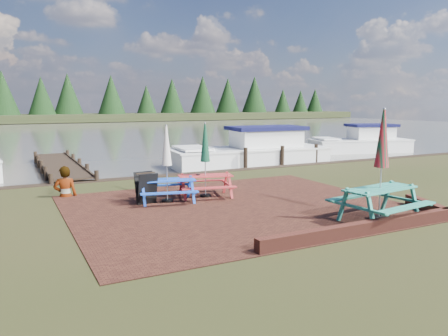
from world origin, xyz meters
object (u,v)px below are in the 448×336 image
at_px(boat_near, 252,153).
at_px(boat_far, 362,143).
at_px(picnic_table_red, 205,172).
at_px(jetty, 60,165).
at_px(picnic_table_blue, 167,176).
at_px(person, 64,167).
at_px(chalkboard, 146,188).
at_px(picnic_table_teal, 380,183).

xyz_separation_m(boat_near, boat_far, (9.23, 2.02, -0.05)).
height_order(picnic_table_red, jetty, picnic_table_red).
bearing_deg(picnic_table_red, picnic_table_blue, -160.36).
relative_size(jetty, boat_far, 1.37).
xyz_separation_m(picnic_table_red, boat_far, (14.71, 8.45, -0.42)).
bearing_deg(person, picnic_table_blue, 154.22).
relative_size(chalkboard, jetty, 0.10).
height_order(picnic_table_red, person, picnic_table_red).
bearing_deg(boat_near, jetty, 79.84).
xyz_separation_m(picnic_table_red, boat_near, (5.48, 6.43, -0.37)).
bearing_deg(picnic_table_red, chalkboard, -163.92).
bearing_deg(person, boat_near, -140.95).
height_order(chalkboard, jetty, chalkboard).
bearing_deg(chalkboard, picnic_table_teal, -49.20).
xyz_separation_m(picnic_table_red, person, (-3.87, 2.00, 0.16)).
bearing_deg(chalkboard, picnic_table_red, -3.37).
bearing_deg(boat_near, boat_far, -73.12).
bearing_deg(boat_near, person, 119.86).
xyz_separation_m(picnic_table_blue, boat_near, (6.77, 6.56, -0.35)).
relative_size(picnic_table_red, jetty, 0.25).
height_order(picnic_table_blue, person, picnic_table_blue).
relative_size(chalkboard, boat_far, 0.14).
distance_m(picnic_table_teal, picnic_table_blue, 5.87).
distance_m(jetty, boat_far, 17.97).
xyz_separation_m(picnic_table_blue, person, (-2.59, 2.13, 0.17)).
bearing_deg(boat_near, picnic_table_teal, 170.16).
bearing_deg(jetty, picnic_table_teal, -65.65).
xyz_separation_m(picnic_table_teal, boat_near, (2.78, 10.87, -0.53)).
relative_size(picnic_table_red, boat_far, 0.35).
relative_size(picnic_table_red, person, 1.19).
height_order(picnic_table_teal, boat_near, picnic_table_teal).
height_order(picnic_table_red, picnic_table_blue, picnic_table_red).
bearing_deg(boat_far, boat_near, 116.66).
xyz_separation_m(picnic_table_red, jetty, (-3.26, 8.72, -0.69)).
bearing_deg(boat_near, picnic_table_red, 144.07).
bearing_deg(boat_far, jetty, 103.45).
relative_size(picnic_table_blue, jetty, 0.25).
height_order(boat_near, person, person).
bearing_deg(picnic_table_red, person, 166.43).
distance_m(chalkboard, jetty, 8.91).
relative_size(picnic_table_blue, boat_far, 0.34).
relative_size(picnic_table_red, boat_near, 0.28).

